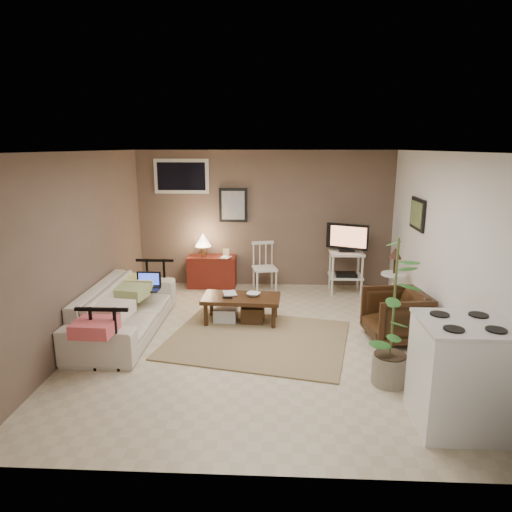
# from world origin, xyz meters

# --- Properties ---
(floor) EXTENTS (5.00, 5.00, 0.00)m
(floor) POSITION_xyz_m (0.00, 0.00, 0.00)
(floor) COLOR #C1B293
(floor) RESTS_ON ground
(art_back) EXTENTS (0.50, 0.03, 0.60)m
(art_back) POSITION_xyz_m (-0.55, 2.48, 1.45)
(art_back) COLOR black
(art_right) EXTENTS (0.03, 0.60, 0.45)m
(art_right) POSITION_xyz_m (2.23, 1.05, 1.52)
(art_right) COLOR black
(window) EXTENTS (0.96, 0.03, 0.60)m
(window) POSITION_xyz_m (-1.45, 2.48, 1.95)
(window) COLOR silver
(rug) EXTENTS (2.57, 2.22, 0.02)m
(rug) POSITION_xyz_m (-0.01, 0.01, 0.01)
(rug) COLOR #927955
(rug) RESTS_ON floor
(coffee_table) EXTENTS (1.12, 0.62, 0.41)m
(coffee_table) POSITION_xyz_m (-0.28, 0.62, 0.23)
(coffee_table) COLOR #3D2210
(coffee_table) RESTS_ON floor
(sofa) EXTENTS (0.65, 2.24, 0.88)m
(sofa) POSITION_xyz_m (-1.80, 0.19, 0.44)
(sofa) COLOR beige
(sofa) RESTS_ON floor
(sofa_pillows) EXTENTS (0.43, 2.13, 0.15)m
(sofa_pillows) POSITION_xyz_m (-1.75, -0.07, 0.54)
(sofa_pillows) COLOR beige
(sofa_pillows) RESTS_ON sofa
(sofa_end_rails) EXTENTS (0.60, 2.24, 0.75)m
(sofa_end_rails) POSITION_xyz_m (-1.67, 0.19, 0.38)
(sofa_end_rails) COLOR black
(sofa_end_rails) RESTS_ON floor
(laptop) EXTENTS (0.34, 0.25, 0.23)m
(laptop) POSITION_xyz_m (-1.58, 0.58, 0.57)
(laptop) COLOR black
(laptop) RESTS_ON sofa
(red_console) EXTENTS (0.85, 0.38, 0.98)m
(red_console) POSITION_xyz_m (-0.94, 2.29, 0.34)
(red_console) COLOR maroon
(red_console) RESTS_ON floor
(spindle_chair) EXTENTS (0.46, 0.46, 0.85)m
(spindle_chair) POSITION_xyz_m (0.02, 2.13, 0.40)
(spindle_chair) COLOR silver
(spindle_chair) RESTS_ON floor
(tv_stand) EXTENTS (0.67, 0.46, 1.19)m
(tv_stand) POSITION_xyz_m (1.41, 2.10, 0.63)
(tv_stand) COLOR silver
(tv_stand) RESTS_ON floor
(side_table) EXTENTS (0.38, 0.38, 1.00)m
(side_table) POSITION_xyz_m (1.99, 1.18, 0.62)
(side_table) COLOR silver
(side_table) RESTS_ON floor
(armchair) EXTENTS (0.77, 0.80, 0.73)m
(armchair) POSITION_xyz_m (1.77, 0.10, 0.37)
(armchair) COLOR #311B0D
(armchair) RESTS_ON floor
(potted_plant) EXTENTS (0.40, 0.40, 1.61)m
(potted_plant) POSITION_xyz_m (1.43, -1.03, 0.86)
(potted_plant) COLOR gray
(potted_plant) RESTS_ON floor
(stove) EXTENTS (0.77, 0.71, 1.00)m
(stove) POSITION_xyz_m (1.86, -1.76, 0.50)
(stove) COLOR white
(stove) RESTS_ON floor
(bowl) EXTENTS (0.20, 0.10, 0.19)m
(bowl) POSITION_xyz_m (-0.10, 0.65, 0.49)
(bowl) COLOR #3D2210
(bowl) RESTS_ON coffee_table
(book_table) EXTENTS (0.18, 0.06, 0.25)m
(book_table) POSITION_xyz_m (-0.53, 0.70, 0.52)
(book_table) COLOR #3D2210
(book_table) RESTS_ON coffee_table
(book_console) EXTENTS (0.16, 0.07, 0.21)m
(book_console) POSITION_xyz_m (-0.74, 2.20, 0.67)
(book_console) COLOR #3D2210
(book_console) RESTS_ON red_console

